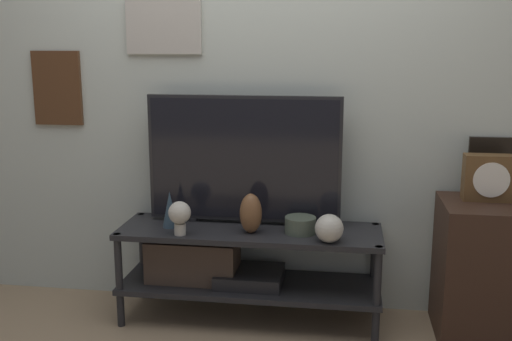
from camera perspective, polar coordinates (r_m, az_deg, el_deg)
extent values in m
plane|color=#997F60|center=(3.21, -1.35, -15.88)|extent=(12.00, 12.00, 0.00)
cube|color=beige|center=(3.37, 0.10, 9.40)|extent=(6.40, 0.06, 2.70)
cube|color=#4C2D19|center=(3.69, -18.40, 7.45)|extent=(0.29, 0.02, 0.43)
cube|color=#BCB299|center=(3.69, -18.45, 7.44)|extent=(0.25, 0.01, 0.39)
cube|color=#B7B2A8|center=(3.44, -8.79, 13.36)|extent=(0.43, 0.02, 0.30)
cube|color=beige|center=(3.43, -8.82, 13.36)|extent=(0.39, 0.01, 0.26)
cube|color=black|center=(3.47, 22.41, -0.67)|extent=(0.37, 0.02, 0.44)
cube|color=slate|center=(3.46, 22.43, -0.69)|extent=(0.33, 0.01, 0.40)
cube|color=#232326|center=(3.25, -0.60, -5.83)|extent=(1.42, 0.44, 0.03)
cube|color=#232326|center=(3.36, -0.59, -10.84)|extent=(1.42, 0.44, 0.03)
cylinder|color=#232326|center=(3.34, -12.89, -10.17)|extent=(0.04, 0.04, 0.52)
cylinder|color=#232326|center=(3.13, 11.44, -11.62)|extent=(0.04, 0.04, 0.52)
cylinder|color=#232326|center=(3.67, -10.73, -8.00)|extent=(0.04, 0.04, 0.52)
cylinder|color=#232326|center=(3.48, 11.14, -9.12)|extent=(0.04, 0.04, 0.52)
cube|color=black|center=(3.34, -0.59, -10.05)|extent=(0.36, 0.31, 0.07)
cube|color=#47382D|center=(3.37, -6.00, -8.40)|extent=(0.50, 0.24, 0.23)
cylinder|color=black|center=(3.41, -5.99, -4.63)|extent=(0.05, 0.05, 0.02)
cylinder|color=black|center=(3.31, 3.87, -5.07)|extent=(0.05, 0.05, 0.02)
cube|color=black|center=(3.26, -1.16, 1.12)|extent=(1.06, 0.04, 0.69)
cube|color=black|center=(3.25, -1.21, 1.06)|extent=(1.03, 0.01, 0.65)
sphere|color=beige|center=(3.04, 6.99, -5.49)|extent=(0.14, 0.14, 0.14)
cylinder|color=#4C5647|center=(3.18, 4.24, -5.20)|extent=(0.16, 0.16, 0.09)
ellipsoid|color=brown|center=(3.15, -0.50, -4.11)|extent=(0.12, 0.11, 0.21)
cone|color=#2D4251|center=(3.29, -8.20, -3.67)|extent=(0.08, 0.08, 0.20)
cylinder|color=beige|center=(3.17, -7.25, -5.56)|extent=(0.06, 0.06, 0.06)
sphere|color=beige|center=(3.14, -7.29, -4.01)|extent=(0.12, 0.12, 0.12)
cube|color=#382319|center=(3.33, 20.45, -8.87)|extent=(0.41, 0.46, 0.72)
cube|color=brown|center=(3.26, 21.31, -0.65)|extent=(0.25, 0.10, 0.24)
cylinder|color=white|center=(3.21, 21.52, -0.86)|extent=(0.18, 0.01, 0.18)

